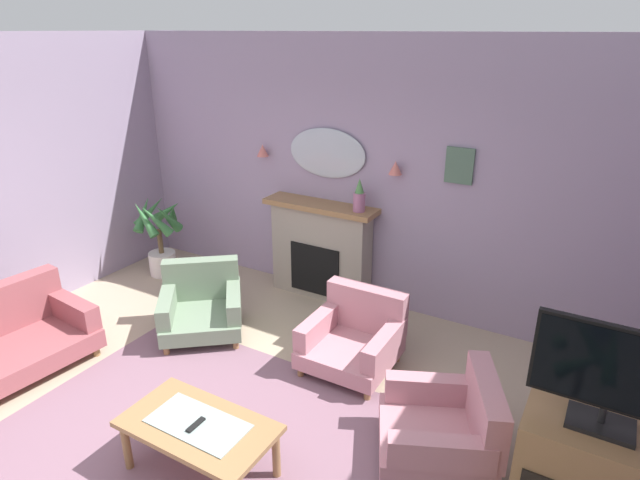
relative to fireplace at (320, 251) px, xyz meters
The scene contains 16 objects.
floor 2.89m from the fireplace, 80.60° to the right, with size 7.29×6.91×0.10m, color tan.
wall_back 1.05m from the fireplace, 25.70° to the left, with size 7.29×0.10×2.98m, color #9E8CA8.
patterned_rug 2.68m from the fireplace, 79.89° to the right, with size 3.20×2.40×0.01m, color #7F5B6B.
fireplace is the anchor object (origin of this frame).
mantel_vase_centre 0.90m from the fireplace, ahead, with size 0.13×0.13×0.37m.
wall_mirror 1.15m from the fireplace, 90.00° to the left, with size 0.96×0.06×0.56m, color #B2BCC6.
wall_sconce_left 1.38m from the fireplace, behind, with size 0.14×0.14×0.14m, color #D17066.
wall_sconce_right 1.38m from the fireplace, ahead, with size 0.14×0.14×0.14m, color #D17066.
framed_picture 1.91m from the fireplace, ahead, with size 0.28×0.03×0.36m, color #4C6B56.
coffee_table 2.92m from the fireplace, 77.01° to the right, with size 1.10×0.60×0.45m.
tv_remote 2.95m from the fireplace, 76.99° to the right, with size 0.04×0.16×0.02m, color black.
armchair_beside_couch 2.83m from the fireplace, 40.54° to the right, with size 1.08×1.07×0.71m.
armchair_in_corner 1.49m from the fireplace, 46.99° to the right, with size 0.82×0.82×0.71m.
armchair_near_fireplace 1.52m from the fireplace, 117.15° to the right, with size 1.14×1.14×0.71m.
tv_flatscreen 3.76m from the fireplace, 34.34° to the right, with size 0.84×0.24×0.65m.
potted_plant_tall_palm 2.15m from the fireplace, 165.74° to the right, with size 0.65×0.67×1.04m.
Camera 1 is at (2.43, -2.20, 3.01)m, focal length 29.83 mm.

